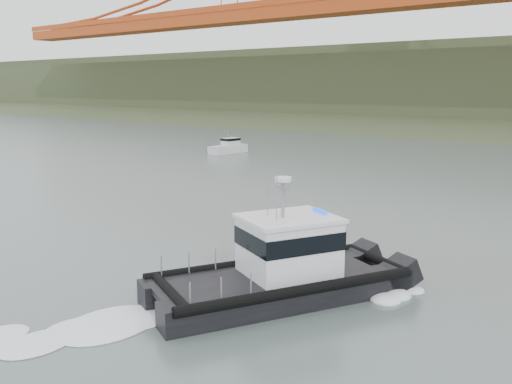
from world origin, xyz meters
TOP-DOWN VIEW (x-y plane):
  - ground at (0.00, 0.00)m, footprint 400.00×400.00m
  - patrol_boat at (7.33, 1.45)m, footprint 8.01×11.16m
  - motorboat at (-27.83, 38.06)m, footprint 2.15×5.55m

SIDE VIEW (x-z plane):
  - ground at x=0.00m, z-range 0.00..0.00m
  - motorboat at x=-27.83m, z-range -0.75..2.24m
  - patrol_boat at x=7.33m, z-range -1.28..3.84m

